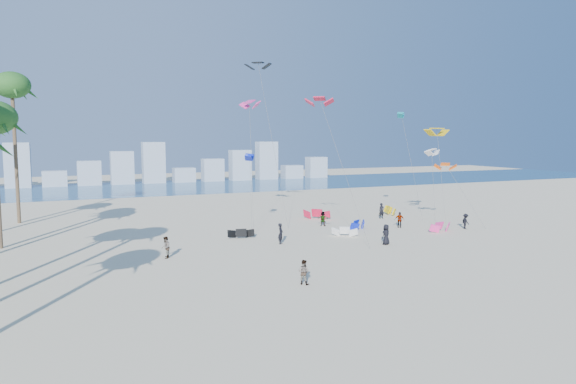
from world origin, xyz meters
name	(u,v)px	position (x,y,z in m)	size (l,w,h in m)	color
ground	(348,295)	(0.00, 0.00, 0.00)	(220.00, 220.00, 0.00)	beige
ocean	(155,188)	(0.00, 72.00, 0.01)	(220.00, 220.00, 0.00)	navy
kitesurfer_near	(281,234)	(1.98, 15.27, 0.92)	(0.67, 0.44, 1.84)	black
kitesurfer_mid	(304,272)	(-1.50, 3.04, 0.80)	(0.78, 0.61, 1.60)	gray
kitesurfers_far	(357,225)	(10.67, 16.85, 0.83)	(31.40, 13.16, 1.81)	black
grounded_kites	(352,221)	(12.78, 21.40, 0.45)	(23.32, 14.32, 1.02)	black
flying_kites	(349,118)	(12.19, 21.31, 11.40)	(23.80, 18.99, 17.67)	#0B1FCA
distant_skyline	(141,168)	(-1.19, 82.00, 3.09)	(85.00, 3.00, 8.40)	#9EADBF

